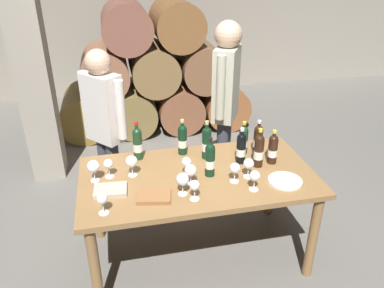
% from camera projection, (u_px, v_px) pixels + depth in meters
% --- Properties ---
extents(ground_plane, '(14.00, 14.00, 0.00)m').
position_uv_depth(ground_plane, '(197.00, 254.00, 3.12)').
color(ground_plane, '#66635E').
extents(cellar_back_wall, '(10.00, 0.24, 2.80)m').
position_uv_depth(cellar_back_wall, '(139.00, 7.00, 6.13)').
color(cellar_back_wall, gray).
rests_on(cellar_back_wall, ground_plane).
extents(barrel_stack, '(2.49, 0.90, 1.69)m').
position_uv_depth(barrel_stack, '(154.00, 76.00, 5.05)').
color(barrel_stack, brown).
rests_on(barrel_stack, ground_plane).
extents(stone_pillar, '(0.32, 0.32, 2.60)m').
position_uv_depth(stone_pillar, '(30.00, 57.00, 3.67)').
color(stone_pillar, gray).
rests_on(stone_pillar, ground_plane).
extents(dining_table, '(1.70, 0.90, 0.76)m').
position_uv_depth(dining_table, '(198.00, 185.00, 2.81)').
color(dining_table, olive).
rests_on(dining_table, ground_plane).
extents(wine_bottle_0, '(0.07, 0.07, 0.29)m').
position_uv_depth(wine_bottle_0, '(241.00, 148.00, 2.87)').
color(wine_bottle_0, black).
rests_on(wine_bottle_0, dining_table).
extents(wine_bottle_1, '(0.07, 0.07, 0.31)m').
position_uv_depth(wine_bottle_1, '(207.00, 142.00, 2.93)').
color(wine_bottle_1, black).
rests_on(wine_bottle_1, dining_table).
extents(wine_bottle_2, '(0.07, 0.07, 0.30)m').
position_uv_depth(wine_bottle_2, '(182.00, 139.00, 3.00)').
color(wine_bottle_2, black).
rests_on(wine_bottle_2, dining_table).
extents(wine_bottle_3, '(0.07, 0.07, 0.29)m').
position_uv_depth(wine_bottle_3, '(258.00, 139.00, 3.01)').
color(wine_bottle_3, black).
rests_on(wine_bottle_3, dining_table).
extents(wine_bottle_4, '(0.07, 0.07, 0.31)m').
position_uv_depth(wine_bottle_4, '(138.00, 143.00, 2.92)').
color(wine_bottle_4, '#19381E').
rests_on(wine_bottle_4, dining_table).
extents(wine_bottle_5, '(0.07, 0.07, 0.27)m').
position_uv_depth(wine_bottle_5, '(243.00, 140.00, 3.01)').
color(wine_bottle_5, '#19381E').
rests_on(wine_bottle_5, dining_table).
extents(wine_bottle_6, '(0.07, 0.07, 0.30)m').
position_uv_depth(wine_bottle_6, '(210.00, 159.00, 2.71)').
color(wine_bottle_6, black).
rests_on(wine_bottle_6, dining_table).
extents(wine_bottle_7, '(0.07, 0.07, 0.27)m').
position_uv_depth(wine_bottle_7, '(273.00, 149.00, 2.87)').
color(wine_bottle_7, black).
rests_on(wine_bottle_7, dining_table).
extents(wine_bottle_8, '(0.07, 0.07, 0.31)m').
position_uv_depth(wine_bottle_8, '(259.00, 150.00, 2.82)').
color(wine_bottle_8, black).
rests_on(wine_bottle_8, dining_table).
extents(wine_glass_0, '(0.09, 0.09, 0.16)m').
position_uv_depth(wine_glass_0, '(132.00, 162.00, 2.71)').
color(wine_glass_0, white).
rests_on(wine_glass_0, dining_table).
extents(wine_glass_1, '(0.08, 0.08, 0.15)m').
position_uv_depth(wine_glass_1, '(235.00, 169.00, 2.64)').
color(wine_glass_1, white).
rests_on(wine_glass_1, dining_table).
extents(wine_glass_2, '(0.09, 0.09, 0.16)m').
position_uv_depth(wine_glass_2, '(183.00, 180.00, 2.50)').
color(wine_glass_2, white).
rests_on(wine_glass_2, dining_table).
extents(wine_glass_3, '(0.07, 0.07, 0.14)m').
position_uv_depth(wine_glass_3, '(108.00, 165.00, 2.70)').
color(wine_glass_3, white).
rests_on(wine_glass_3, dining_table).
extents(wine_glass_4, '(0.08, 0.08, 0.15)m').
position_uv_depth(wine_glass_4, '(249.00, 164.00, 2.69)').
color(wine_glass_4, white).
rests_on(wine_glass_4, dining_table).
extents(wine_glass_5, '(0.07, 0.07, 0.15)m').
position_uv_depth(wine_glass_5, '(186.00, 163.00, 2.72)').
color(wine_glass_5, white).
rests_on(wine_glass_5, dining_table).
extents(wine_glass_6, '(0.09, 0.09, 0.16)m').
position_uv_depth(wine_glass_6, '(93.00, 167.00, 2.64)').
color(wine_glass_6, white).
rests_on(wine_glass_6, dining_table).
extents(wine_glass_7, '(0.07, 0.07, 0.15)m').
position_uv_depth(wine_glass_7, '(255.00, 177.00, 2.55)').
color(wine_glass_7, white).
rests_on(wine_glass_7, dining_table).
extents(wine_glass_8, '(0.07, 0.07, 0.14)m').
position_uv_depth(wine_glass_8, '(195.00, 186.00, 2.45)').
color(wine_glass_8, white).
rests_on(wine_glass_8, dining_table).
extents(wine_glass_9, '(0.07, 0.07, 0.14)m').
position_uv_depth(wine_glass_9, '(102.00, 200.00, 2.32)').
color(wine_glass_9, white).
rests_on(wine_glass_9, dining_table).
extents(wine_glass_10, '(0.09, 0.09, 0.16)m').
position_uv_depth(wine_glass_10, '(191.00, 171.00, 2.60)').
color(wine_glass_10, white).
rests_on(wine_glass_10, dining_table).
extents(tasting_notebook, '(0.23, 0.18, 0.03)m').
position_uv_depth(tasting_notebook, '(110.00, 190.00, 2.57)').
color(tasting_notebook, '#B2A893').
rests_on(tasting_notebook, dining_table).
extents(leather_ledger, '(0.25, 0.20, 0.03)m').
position_uv_depth(leather_ledger, '(154.00, 196.00, 2.50)').
color(leather_ledger, '#936038').
rests_on(leather_ledger, dining_table).
extents(serving_plate, '(0.24, 0.24, 0.01)m').
position_uv_depth(serving_plate, '(285.00, 181.00, 2.68)').
color(serving_plate, white).
rests_on(serving_plate, dining_table).
extents(sommelier_presenting, '(0.31, 0.44, 1.72)m').
position_uv_depth(sommelier_presenting, '(226.00, 98.00, 3.37)').
color(sommelier_presenting, '#383842').
rests_on(sommelier_presenting, ground_plane).
extents(taster_seated_left, '(0.36, 0.39, 1.54)m').
position_uv_depth(taster_seated_left, '(105.00, 123.00, 3.20)').
color(taster_seated_left, '#383842').
rests_on(taster_seated_left, ground_plane).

